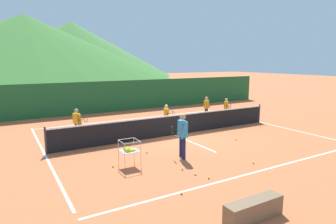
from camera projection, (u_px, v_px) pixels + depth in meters
ground_plane at (174, 135)px, 13.75m from camera, size 120.00×120.00×0.00m
line_baseline_near at (260, 171)px, 9.26m from camera, size 11.49×0.08×0.01m
line_baseline_far at (135, 118)px, 17.66m from camera, size 11.49×0.08×0.01m
line_sideline_west at (45, 154)px, 10.89m from camera, size 0.08×9.88×0.01m
line_sideline_east at (260, 122)px, 16.60m from camera, size 0.08×9.88×0.01m
line_service_center at (174, 135)px, 13.75m from camera, size 0.08×6.19×0.01m
tennis_net at (174, 125)px, 13.66m from camera, size 11.44×0.08×1.05m
instructor at (182, 132)px, 10.34m from camera, size 0.44×0.80×1.63m
student_0 at (77, 121)px, 13.03m from camera, size 0.55×0.58×1.36m
student_1 at (167, 114)px, 14.94m from camera, size 0.41×0.66×1.26m
student_2 at (206, 106)px, 17.36m from camera, size 0.55×0.42×1.36m
student_3 at (226, 106)px, 17.46m from camera, size 0.50×0.64×1.25m
ball_cart at (129, 150)px, 9.52m from camera, size 0.58×0.58×0.90m
tennis_ball_0 at (209, 178)px, 8.63m from camera, size 0.07×0.07×0.07m
tennis_ball_1 at (147, 152)px, 11.01m from camera, size 0.07×0.07×0.07m
tennis_ball_2 at (194, 142)px, 12.48m from camera, size 0.07×0.07×0.07m
tennis_ball_3 at (260, 126)px, 15.54m from camera, size 0.07×0.07×0.07m
tennis_ball_4 at (253, 163)px, 9.88m from camera, size 0.07×0.07×0.07m
tennis_ball_5 at (195, 174)px, 8.90m from camera, size 0.07×0.07×0.07m
tennis_ball_6 at (236, 139)px, 12.84m from camera, size 0.07×0.07×0.07m
tennis_ball_7 at (181, 193)px, 7.61m from camera, size 0.07×0.07×0.07m
tennis_ball_8 at (182, 169)px, 9.33m from camera, size 0.07×0.07×0.07m
tennis_ball_9 at (113, 166)px, 9.57m from camera, size 0.07×0.07×0.07m
windscreen_fence at (117, 96)px, 20.05m from camera, size 25.28×0.08×2.12m
courtside_bench at (254, 210)px, 6.39m from camera, size 1.50×0.36×0.46m
hill_0 at (26, 48)px, 51.12m from camera, size 52.37×52.37×11.52m
hill_2 at (72, 49)px, 66.31m from camera, size 45.44×45.44×12.31m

